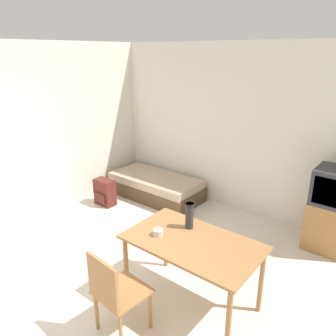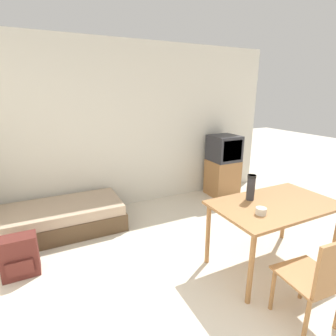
% 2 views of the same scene
% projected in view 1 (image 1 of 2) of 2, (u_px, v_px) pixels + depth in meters
% --- Properties ---
extents(ground_plane, '(20.00, 20.00, 0.00)m').
position_uv_depth(ground_plane, '(53.00, 329.00, 3.19)').
color(ground_plane, beige).
extents(wall_back, '(5.40, 0.06, 2.70)m').
position_uv_depth(wall_back, '(233.00, 129.00, 5.31)').
color(wall_back, silver).
rests_on(wall_back, ground_plane).
extents(wall_left, '(0.06, 4.46, 2.70)m').
position_uv_depth(wall_left, '(58.00, 129.00, 5.31)').
color(wall_left, silver).
rests_on(wall_left, ground_plane).
extents(daybed, '(1.71, 0.83, 0.39)m').
position_uv_depth(daybed, '(156.00, 187.00, 6.02)').
color(daybed, '#4C3823').
rests_on(daybed, ground_plane).
extents(tv, '(0.53, 0.50, 1.15)m').
position_uv_depth(tv, '(331.00, 210.00, 4.30)').
color(tv, '#9E6B3D').
rests_on(tv, ground_plane).
extents(dining_table, '(1.35, 0.80, 0.76)m').
position_uv_depth(dining_table, '(192.00, 248.00, 3.29)').
color(dining_table, '#9E6B3D').
rests_on(dining_table, ground_plane).
extents(wooden_chair, '(0.48, 0.48, 0.88)m').
position_uv_depth(wooden_chair, '(114.00, 291.00, 2.96)').
color(wooden_chair, '#9E6B3D').
rests_on(wooden_chair, ground_plane).
extents(thermos_flask, '(0.09, 0.09, 0.29)m').
position_uv_depth(thermos_flask, '(189.00, 215.00, 3.46)').
color(thermos_flask, '#2D2D33').
rests_on(thermos_flask, dining_table).
extents(mate_bowl, '(0.10, 0.10, 0.07)m').
position_uv_depth(mate_bowl, '(158.00, 232.00, 3.35)').
color(mate_bowl, beige).
rests_on(mate_bowl, dining_table).
extents(backpack, '(0.37, 0.24, 0.46)m').
position_uv_depth(backpack, '(105.00, 192.00, 5.69)').
color(backpack, '#56231E').
rests_on(backpack, ground_plane).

